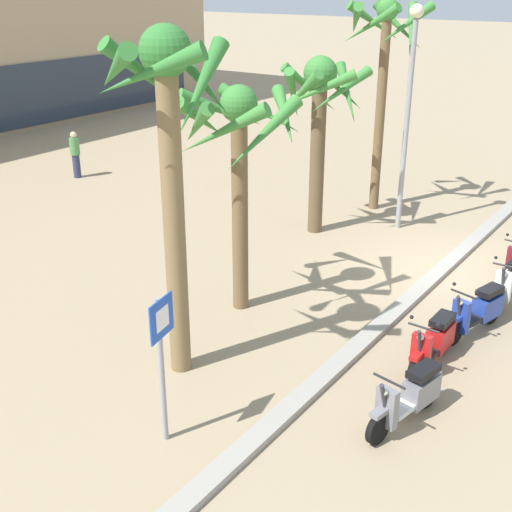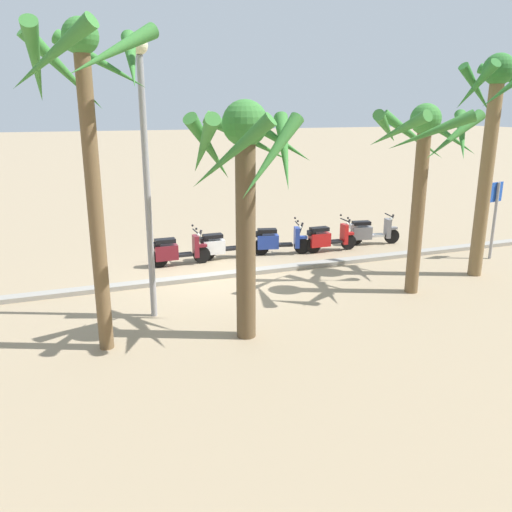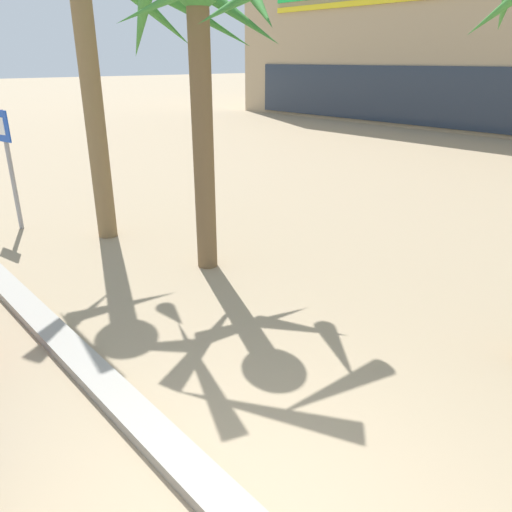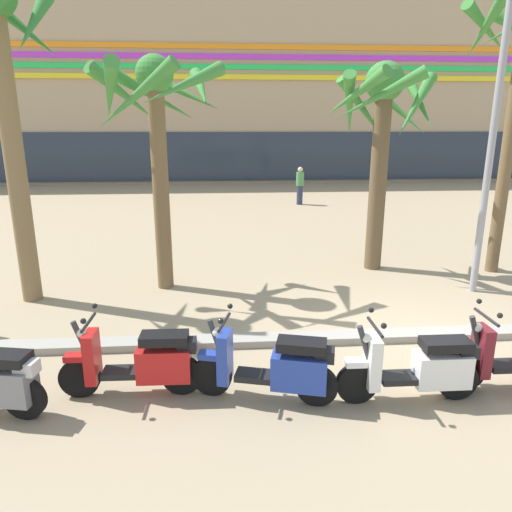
% 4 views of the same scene
% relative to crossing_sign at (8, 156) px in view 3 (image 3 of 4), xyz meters
% --- Properties ---
extents(crossing_sign, '(0.59, 0.17, 2.40)m').
position_rel_crossing_sign_xyz_m(crossing_sign, '(0.00, 0.00, 0.00)').
color(crossing_sign, '#939399').
rests_on(crossing_sign, ground).
extents(palm_tree_mid_walkway, '(2.72, 2.76, 4.68)m').
position_rel_crossing_sign_xyz_m(palm_tree_mid_walkway, '(4.23, 1.76, 2.10)').
color(palm_tree_mid_walkway, brown).
rests_on(palm_tree_mid_walkway, ground).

